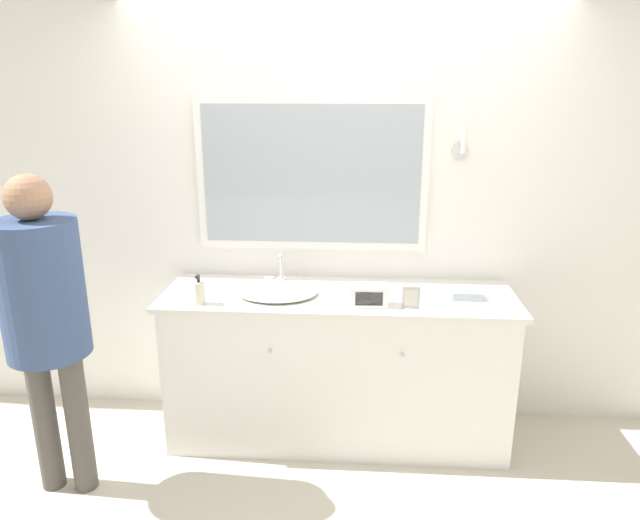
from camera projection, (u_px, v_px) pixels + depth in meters
ground_plane at (335, 467)px, 3.20m from camera, size 14.00×14.00×0.00m
wall_back at (340, 217)px, 3.45m from camera, size 8.00×0.18×2.55m
vanity_counter at (337, 366)px, 3.37m from camera, size 2.00×0.61×0.92m
sink_basin at (277, 291)px, 3.23m from camera, size 0.46×0.41×0.19m
soap_bottle at (199, 292)px, 3.07m from camera, size 0.06×0.06×0.17m
appliance_box at (369, 295)px, 3.06m from camera, size 0.20×0.11×0.11m
picture_frame at (411, 297)px, 3.01m from camera, size 0.10×0.01×0.12m
hand_towel_near_sink at (466, 294)px, 3.17m from camera, size 0.17×0.10×0.04m
person at (44, 305)px, 2.75m from camera, size 0.40×0.40×1.67m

